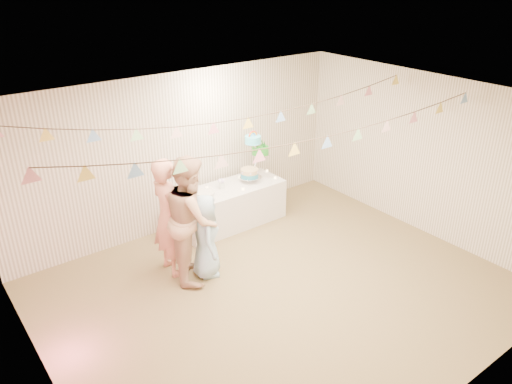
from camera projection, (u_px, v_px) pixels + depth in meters
floor at (280, 291)px, 6.86m from camera, size 6.00×6.00×0.00m
ceiling at (284, 106)px, 5.76m from camera, size 6.00×6.00×0.00m
back_wall at (183, 152)px, 8.12m from camera, size 6.00×6.00×0.00m
front_wall at (459, 305)px, 4.51m from camera, size 6.00×6.00×0.00m
left_wall at (36, 294)px, 4.67m from camera, size 5.00×5.00×0.00m
right_wall at (426, 155)px, 7.96m from camera, size 5.00×5.00×0.00m
table at (231, 205)px, 8.48m from camera, size 1.84×0.74×0.69m
cake_stand at (255, 153)px, 8.47m from camera, size 0.73×0.43×0.81m
cake_bottom at (250, 173)px, 8.48m from camera, size 0.31×0.31×0.15m
cake_middle at (260, 152)px, 8.66m from camera, size 0.27×0.27×0.22m
cake_top_tier at (253, 142)px, 8.33m from camera, size 0.25×0.25×0.19m
platter at (205, 192)px, 7.98m from camera, size 0.31×0.31×0.02m
posy at (221, 180)px, 8.23m from camera, size 0.14×0.14×0.16m
person_adult_a at (168, 217)px, 6.97m from camera, size 0.43×0.65×1.75m
person_adult_b at (191, 218)px, 6.86m from camera, size 1.00×1.10×1.82m
person_child at (205, 236)px, 6.98m from camera, size 0.59×0.71×1.25m
bunting_back at (231, 107)px, 6.66m from camera, size 5.60×1.10×0.40m
bunting_front at (295, 134)px, 5.74m from camera, size 5.60×0.90×0.36m
tealight_0 at (194, 202)px, 7.78m from camera, size 0.04×0.04×0.03m
tealight_1 at (207, 188)px, 8.27m from camera, size 0.04×0.04×0.03m
tealight_2 at (243, 189)px, 8.22m from camera, size 0.04×0.04×0.03m
tealight_3 at (240, 177)px, 8.68m from camera, size 0.04×0.04×0.03m
tealight_4 at (275, 178)px, 8.65m from camera, size 0.04×0.04×0.03m
tealight_5 at (267, 171)px, 8.93m from camera, size 0.04×0.04×0.03m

